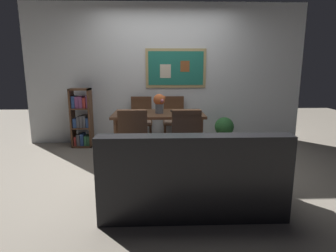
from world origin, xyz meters
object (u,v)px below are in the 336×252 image
dining_chair_near_left (134,137)px  leather_couch (190,179)px  dining_chair_near_right (186,136)px  bookshelf (82,119)px  dining_chair_far_left (141,117)px  potted_ivy (224,130)px  dining_table (158,119)px  flower_vase (159,102)px  tv_remote (175,111)px  dining_chair_far_right (174,117)px

dining_chair_near_left → leather_couch: size_ratio=0.51×
dining_chair_near_right → bookshelf: size_ratio=0.85×
dining_chair_far_left → dining_chair_near_right: size_ratio=1.00×
potted_ivy → dining_table: bearing=-151.4°
leather_couch → potted_ivy: bearing=68.9°
bookshelf → flower_vase: bearing=-28.3°
flower_vase → tv_remote: (0.26, 0.16, -0.16)m
dining_chair_far_left → bookshelf: (-1.09, -0.02, -0.02)m
bookshelf → dining_chair_far_right: bearing=1.7°
tv_remote → flower_vase: bearing=-148.5°
dining_table → flower_vase: 0.28m
dining_chair_near_right → bookshelf: bearing=139.9°
leather_couch → flower_vase: flower_vase is taller
dining_chair_far_right → dining_table: bearing=-110.7°
dining_chair_near_left → potted_ivy: size_ratio=1.69×
dining_table → dining_chair_far_right: 0.83m
flower_vase → tv_remote: size_ratio=1.86×
potted_ivy → dining_chair_far_left: bearing=177.5°
dining_chair_far_left → tv_remote: dining_chair_far_left is taller
dining_chair_near_left → dining_chair_near_right: bearing=-1.8°
dining_chair_far_right → dining_chair_near_left: bearing=-112.5°
dining_table → leather_couch: (0.32, -1.69, -0.32)m
dining_chair_far_left → dining_chair_far_right: 0.61m
dining_chair_far_right → potted_ivy: (0.93, -0.10, -0.25)m
dining_chair_near_left → flower_vase: size_ratio=3.02×
bookshelf → potted_ivy: bearing=-1.1°
leather_couch → dining_chair_near_right: bearing=87.5°
dining_chair_near_left → flower_vase: (0.35, 0.70, 0.38)m
dining_chair_near_left → tv_remote: 1.07m
dining_table → tv_remote: bearing=22.6°
dining_chair_far_right → tv_remote: size_ratio=5.62×
dining_chair_near_left → bookshelf: bearing=126.1°
dining_chair_far_left → potted_ivy: dining_chair_far_left is taller
dining_chair_near_right → leather_couch: bearing=-92.5°
leather_couch → potted_ivy: leather_couch is taller
leather_couch → dining_chair_far_right: bearing=90.6°
dining_chair_near_right → dining_chair_far_right: same height
dining_chair_far_left → tv_remote: size_ratio=5.62×
flower_vase → dining_chair_near_right: bearing=-64.5°
dining_chair_near_left → dining_chair_far_left: bearing=89.2°
dining_table → dining_chair_far_left: size_ratio=1.56×
tv_remote → dining_table: bearing=-157.4°
dining_chair_far_left → dining_chair_near_left: (-0.02, -1.48, 0.00)m
dining_chair_far_left → potted_ivy: size_ratio=1.69×
potted_ivy → tv_remote: size_ratio=3.32×
leather_couch → flower_vase: (-0.30, 1.64, 0.60)m
bookshelf → tv_remote: bookshelf is taller
leather_couch → potted_ivy: (0.91, 2.35, -0.02)m
dining_chair_far_right → leather_couch: (0.03, -2.45, -0.23)m
dining_chair_far_right → bookshelf: size_ratio=0.85×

